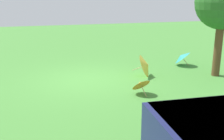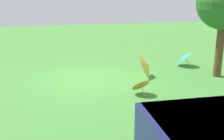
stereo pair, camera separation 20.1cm
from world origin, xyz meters
TOP-DOWN VIEW (x-y plane):
  - ground at (0.00, 0.00)m, footprint 40.00×40.00m
  - shade_tree at (-5.23, 0.85)m, footprint 2.10×2.10m
  - parasol_yellow_0 at (-2.43, 0.22)m, footprint 0.96×1.07m
  - parasol_orange_0 at (-1.47, 2.03)m, footprint 0.75×0.68m
  - parasol_teal_0 at (-4.70, -0.99)m, footprint 1.09×1.11m

SIDE VIEW (x-z plane):
  - ground at x=0.00m, z-range 0.00..0.00m
  - parasol_orange_0 at x=-1.47m, z-range 0.05..0.66m
  - parasol_teal_0 at x=-4.70m, z-range 0.04..0.81m
  - parasol_yellow_0 at x=-2.43m, z-range 0.00..0.93m
  - shade_tree at x=-5.23m, z-range 0.90..4.87m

